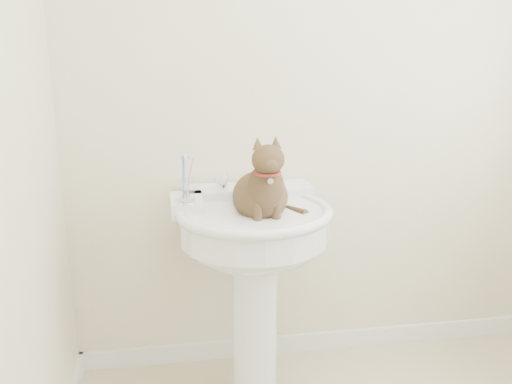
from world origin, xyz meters
name	(u,v)px	position (x,y,z in m)	size (l,w,h in m)	color
wall_back	(318,96)	(0.00, 1.10, 1.25)	(2.20, 0.00, 2.50)	beige
baseboard_back	(310,342)	(0.00, 1.09, 0.04)	(2.20, 0.02, 0.09)	white
pedestal_sink	(254,245)	(-0.33, 0.81, 0.69)	(0.64, 0.63, 0.88)	white
faucet	(248,179)	(-0.32, 0.97, 0.92)	(0.28, 0.12, 0.14)	silver
soap_bar	(272,179)	(-0.21, 1.06, 0.90)	(0.09, 0.06, 0.03)	gold
toothbrush_cup	(187,190)	(-0.59, 0.82, 0.93)	(0.07, 0.07, 0.19)	silver
cat	(262,191)	(-0.30, 0.77, 0.93)	(0.24, 0.30, 0.44)	brown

